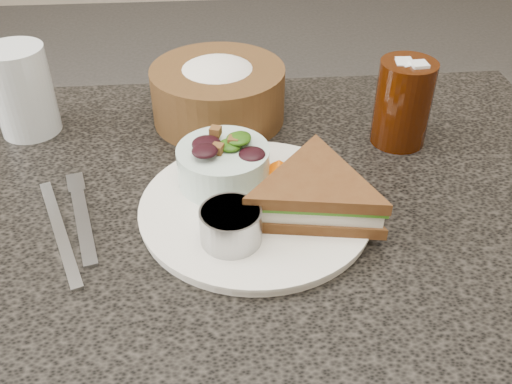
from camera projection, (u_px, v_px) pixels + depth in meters
The scene contains 10 objects.
dinner_plate at pixel (256, 208), 0.68m from camera, with size 0.27×0.27×0.01m, color silver.
sandwich at pixel (315, 194), 0.65m from camera, with size 0.18×0.18×0.05m, color #543419, non-canonical shape.
salad_bowl at pixel (223, 159), 0.69m from camera, with size 0.11×0.11×0.07m, color silver, non-canonical shape.
dressing_ramekin at pixel (231, 226), 0.61m from camera, with size 0.07×0.07×0.04m, color #959698.
orange_wedge at pixel (279, 169), 0.71m from camera, with size 0.06×0.06×0.03m, color #F15C00.
fork at pixel (83, 221), 0.66m from camera, with size 0.02×0.16×0.00m, color #989A9F.
knife at pixel (60, 231), 0.65m from camera, with size 0.01×0.20×0.00m, color #B1B2B3.
bread_basket at pixel (218, 85), 0.82m from camera, with size 0.19×0.19×0.11m, color brown, non-canonical shape.
cola_glass at pixel (404, 99), 0.77m from camera, with size 0.08×0.08×0.13m, color black, non-canonical shape.
water_glass at pixel (22, 91), 0.79m from camera, with size 0.08×0.08×0.13m, color silver.
Camera 1 is at (0.00, -0.53, 1.18)m, focal length 40.00 mm.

